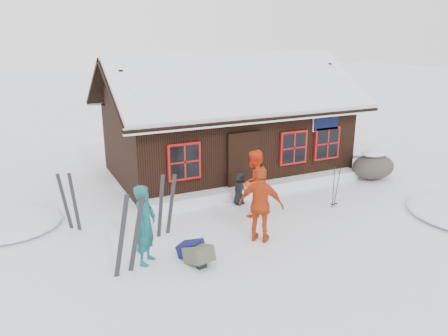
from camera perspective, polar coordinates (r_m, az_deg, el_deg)
The scene contains 15 objects.
ground at distance 11.88m, azimuth 4.22°, elevation -7.73°, with size 120.00×120.00×0.00m, color white.
mountain_hut at distance 16.26m, azimuth 0.18°, elevation 4.93°, with size 8.90×6.09×4.42m.
snow_drift at distance 14.32m, azimuth 4.96°, elevation -2.62°, with size 7.60×0.60×0.35m, color white.
snow_mounds at distance 14.15m, azimuth 6.28°, elevation -3.66°, with size 20.60×13.20×0.48m.
skier_teal at distance 9.90m, azimuth -10.23°, elevation -7.31°, with size 0.67×0.44×1.85m, color #125458.
skier_orange_left at distance 12.30m, azimuth 3.93°, elevation -2.01°, with size 0.94×0.73×1.93m, color red.
skier_orange_right at distance 10.77m, azimuth 4.87°, elevation -4.84°, with size 1.13×0.47×1.92m, color #C23B13.
skier_crouched at distance 13.25m, azimuth 2.01°, elevation -2.71°, with size 0.49×0.32×1.00m, color black.
boulder at distance 16.52m, azimuth 18.90°, elevation 0.28°, with size 1.62×1.22×0.94m.
ski_pair_left at distance 9.57m, azimuth -12.30°, elevation -8.62°, with size 0.74×0.28×1.84m.
ski_pair_mid at distance 12.15m, azimuth -19.51°, elevation -4.27°, with size 0.48×0.31×1.61m.
ski_pair_right at distance 11.25m, azimuth -7.59°, elevation -4.92°, with size 0.59×0.14×1.67m.
ski_poles at distance 13.43m, azimuth 14.33°, elevation -2.50°, with size 0.23×0.11×1.28m.
backpack_blue at distance 10.31m, azimuth -4.32°, elevation -10.81°, with size 0.41×0.55×0.30m, color #101245.
backpack_olive at distance 9.99m, azimuth -3.33°, elevation -11.61°, with size 0.48×0.64×0.35m, color #474B36.
Camera 1 is at (-5.47, -9.33, 4.92)m, focal length 35.00 mm.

